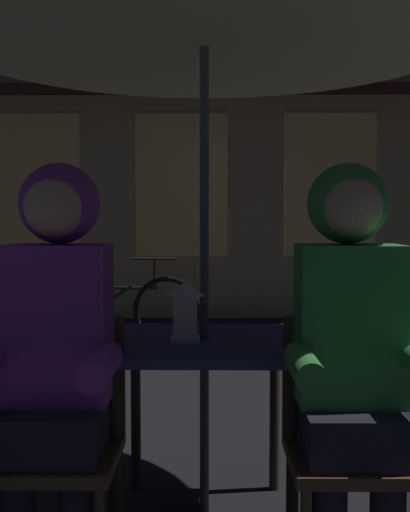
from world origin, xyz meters
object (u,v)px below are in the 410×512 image
(person_right_hooded, at_px, (351,332))
(bicycle_third, at_px, (114,308))
(cafe_table, at_px, (204,365))
(chair_left, at_px, (62,433))
(person_left_hooded, at_px, (56,332))
(lantern, at_px, (186,310))
(chair_right, at_px, (346,434))

(person_right_hooded, bearing_deg, bicycle_third, 109.18)
(cafe_table, height_order, chair_left, chair_left)
(chair_left, distance_m, person_left_hooded, 0.36)
(cafe_table, distance_m, bicycle_third, 3.67)
(bicycle_third, bearing_deg, person_left_hooded, -83.96)
(chair_left, height_order, bicycle_third, chair_left)
(person_left_hooded, height_order, bicycle_third, person_left_hooded)
(lantern, distance_m, person_right_hooded, 0.67)
(lantern, height_order, person_left_hooded, person_left_hooded)
(chair_left, relative_size, person_left_hooded, 0.62)
(person_right_hooded, distance_m, bicycle_third, 4.23)
(cafe_table, xyz_separation_m, chair_right, (0.48, -0.37, -0.15))
(lantern, bearing_deg, person_right_hooded, -34.77)
(chair_right, height_order, bicycle_third, chair_right)
(person_right_hooded, bearing_deg, cafe_table, 138.43)
(lantern, distance_m, chair_left, 0.64)
(lantern, height_order, bicycle_third, lantern)
(chair_right, xyz_separation_m, person_right_hooded, (0.00, -0.06, 0.36))
(lantern, relative_size, chair_right, 0.27)
(lantern, relative_size, bicycle_third, 0.14)
(lantern, distance_m, chair_right, 0.74)
(person_left_hooded, bearing_deg, person_right_hooded, 0.00)
(chair_left, bearing_deg, person_left_hooded, -90.00)
(chair_left, bearing_deg, person_right_hooded, -3.39)
(person_right_hooded, height_order, bicycle_third, person_right_hooded)
(chair_left, xyz_separation_m, chair_right, (0.96, 0.00, 0.00))
(cafe_table, xyz_separation_m, lantern, (-0.07, -0.04, 0.22))
(person_right_hooded, xyz_separation_m, bicycle_third, (-1.38, 3.97, -0.50))
(lantern, height_order, chair_right, lantern)
(chair_left, distance_m, chair_right, 0.96)
(person_right_hooded, relative_size, bicycle_third, 0.83)
(person_left_hooded, distance_m, person_right_hooded, 0.96)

